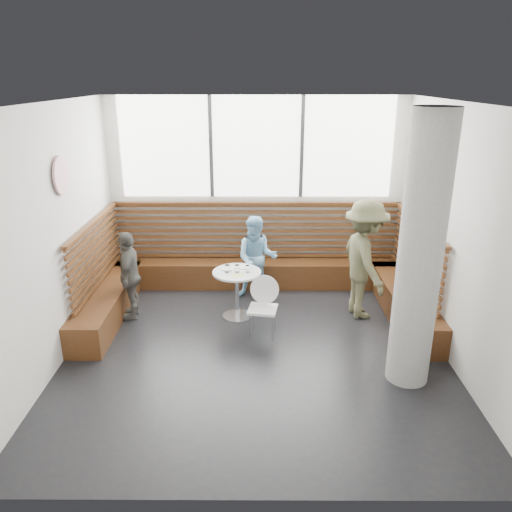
{
  "coord_description": "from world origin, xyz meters",
  "views": [
    {
      "loc": [
        0.03,
        -5.86,
        3.49
      ],
      "look_at": [
        0.0,
        1.0,
        1.0
      ],
      "focal_mm": 35.0,
      "sensor_mm": 36.0,
      "label": 1
    }
  ],
  "objects_px": {
    "cafe_table": "(237,285)",
    "child_left": "(130,275)",
    "adult_man": "(364,260)",
    "concrete_column": "(420,255)",
    "cafe_chair": "(263,302)",
    "child_back": "(257,258)"
  },
  "relations": [
    {
      "from": "adult_man",
      "to": "child_left",
      "type": "relative_size",
      "value": 1.34
    },
    {
      "from": "cafe_chair",
      "to": "concrete_column",
      "type": "bearing_deg",
      "value": -22.39
    },
    {
      "from": "concrete_column",
      "to": "cafe_table",
      "type": "bearing_deg",
      "value": 142.79
    },
    {
      "from": "cafe_chair",
      "to": "adult_man",
      "type": "relative_size",
      "value": 0.47
    },
    {
      "from": "cafe_table",
      "to": "adult_man",
      "type": "xyz_separation_m",
      "value": [
        1.9,
        0.09,
        0.37
      ]
    },
    {
      "from": "child_back",
      "to": "child_left",
      "type": "height_order",
      "value": "child_back"
    },
    {
      "from": "adult_man",
      "to": "concrete_column",
      "type": "bearing_deg",
      "value": 177.34
    },
    {
      "from": "concrete_column",
      "to": "adult_man",
      "type": "distance_m",
      "value": 1.86
    },
    {
      "from": "child_back",
      "to": "cafe_chair",
      "type": "bearing_deg",
      "value": -83.13
    },
    {
      "from": "child_left",
      "to": "child_back",
      "type": "bearing_deg",
      "value": 106.15
    },
    {
      "from": "adult_man",
      "to": "child_left",
      "type": "height_order",
      "value": "adult_man"
    },
    {
      "from": "cafe_chair",
      "to": "child_back",
      "type": "relative_size",
      "value": 0.61
    },
    {
      "from": "concrete_column",
      "to": "child_left",
      "type": "bearing_deg",
      "value": 156.38
    },
    {
      "from": "cafe_table",
      "to": "cafe_chair",
      "type": "height_order",
      "value": "cafe_chair"
    },
    {
      "from": "adult_man",
      "to": "child_back",
      "type": "bearing_deg",
      "value": 58.32
    },
    {
      "from": "concrete_column",
      "to": "adult_man",
      "type": "height_order",
      "value": "concrete_column"
    },
    {
      "from": "cafe_table",
      "to": "child_left",
      "type": "height_order",
      "value": "child_left"
    },
    {
      "from": "child_back",
      "to": "child_left",
      "type": "bearing_deg",
      "value": -156.93
    },
    {
      "from": "cafe_table",
      "to": "cafe_chair",
      "type": "distance_m",
      "value": 0.66
    },
    {
      "from": "cafe_chair",
      "to": "adult_man",
      "type": "xyz_separation_m",
      "value": [
        1.52,
        0.62,
        0.41
      ]
    },
    {
      "from": "cafe_chair",
      "to": "child_back",
      "type": "distance_m",
      "value": 1.27
    },
    {
      "from": "concrete_column",
      "to": "child_left",
      "type": "height_order",
      "value": "concrete_column"
    }
  ]
}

